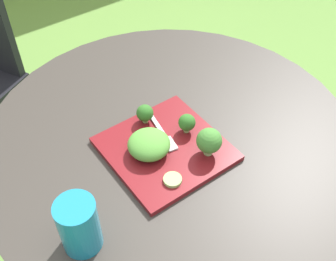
{
  "coord_description": "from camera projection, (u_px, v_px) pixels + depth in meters",
  "views": [
    {
      "loc": [
        -0.43,
        -0.58,
        1.5
      ],
      "look_at": [
        -0.02,
        -0.02,
        0.78
      ],
      "focal_mm": 44.9,
      "sensor_mm": 36.0,
      "label": 1
    }
  ],
  "objects": [
    {
      "name": "patio_table",
      "position": [
        170.0,
        193.0,
        1.23
      ],
      "size": [
        0.94,
        0.94,
        0.74
      ],
      "color": "#38332D",
      "rests_on": "ground_plane"
    },
    {
      "name": "salad_plate",
      "position": [
        165.0,
        149.0,
        1.0
      ],
      "size": [
        0.27,
        0.27,
        0.01
      ],
      "primitive_type": "cube",
      "color": "maroon",
      "rests_on": "patio_table"
    },
    {
      "name": "drinking_glass",
      "position": [
        79.0,
        227.0,
        0.8
      ],
      "size": [
        0.08,
        0.08,
        0.12
      ],
      "color": "teal",
      "rests_on": "patio_table"
    },
    {
      "name": "fork",
      "position": [
        163.0,
        133.0,
        1.02
      ],
      "size": [
        0.04,
        0.15,
        0.0
      ],
      "color": "silver",
      "rests_on": "salad_plate"
    },
    {
      "name": "lettuce_mound",
      "position": [
        149.0,
        144.0,
        0.97
      ],
      "size": [
        0.1,
        0.1,
        0.05
      ],
      "primitive_type": "ellipsoid",
      "color": "#519338",
      "rests_on": "salad_plate"
    },
    {
      "name": "broccoli_floret_0",
      "position": [
        209.0,
        141.0,
        0.95
      ],
      "size": [
        0.06,
        0.06,
        0.07
      ],
      "color": "#99B770",
      "rests_on": "salad_plate"
    },
    {
      "name": "broccoli_floret_1",
      "position": [
        187.0,
        123.0,
        1.01
      ],
      "size": [
        0.04,
        0.04,
        0.05
      ],
      "color": "#99B770",
      "rests_on": "salad_plate"
    },
    {
      "name": "broccoli_floret_2",
      "position": [
        145.0,
        113.0,
        1.03
      ],
      "size": [
        0.04,
        0.04,
        0.05
      ],
      "color": "#99B770",
      "rests_on": "salad_plate"
    },
    {
      "name": "cucumber_slice_0",
      "position": [
        173.0,
        180.0,
        0.92
      ],
      "size": [
        0.04,
        0.04,
        0.01
      ],
      "primitive_type": "cylinder",
      "color": "#8EB766",
      "rests_on": "salad_plate"
    }
  ]
}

